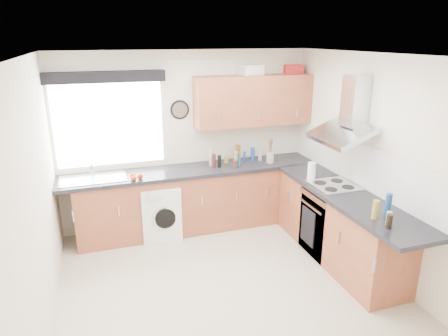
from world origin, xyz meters
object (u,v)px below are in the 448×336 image
object	(u,v)px
upper_cabinets	(254,100)
washing_machine	(162,211)
oven	(331,221)
extractor_hood	(348,117)

from	to	relation	value
upper_cabinets	washing_machine	bearing A→B (deg)	-170.99
oven	extractor_hood	distance (m)	1.35
extractor_hood	washing_machine	size ratio (longest dim) A/B	1.03
oven	washing_machine	distance (m)	2.26
washing_machine	extractor_hood	bearing A→B (deg)	-18.70
oven	washing_machine	bearing A→B (deg)	150.81
upper_cabinets	oven	bearing A→B (deg)	-67.46
oven	upper_cabinets	world-z (taller)	upper_cabinets
oven	extractor_hood	world-z (taller)	extractor_hood
extractor_hood	oven	bearing A→B (deg)	180.00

